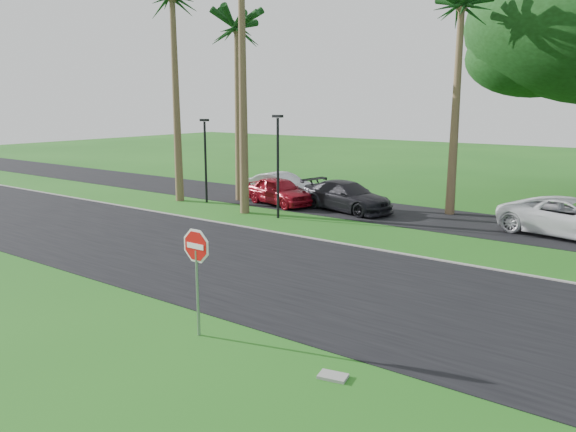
# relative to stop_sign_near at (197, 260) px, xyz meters

# --- Properties ---
(ground) EXTENTS (120.00, 120.00, 0.00)m
(ground) POSITION_rel_stop_sign_near_xyz_m (-0.50, 3.00, -1.77)
(ground) COLOR #1B5515
(ground) RESTS_ON ground
(road) EXTENTS (120.00, 8.00, 0.02)m
(road) POSITION_rel_stop_sign_near_xyz_m (-0.50, 5.00, -1.76)
(road) COLOR black
(road) RESTS_ON ground
(parking_strip) EXTENTS (120.00, 5.00, 0.02)m
(parking_strip) POSITION_rel_stop_sign_near_xyz_m (-0.50, 15.50, -1.76)
(parking_strip) COLOR black
(parking_strip) RESTS_ON ground
(curb) EXTENTS (120.00, 0.12, 0.06)m
(curb) POSITION_rel_stop_sign_near_xyz_m (-0.50, 9.05, -1.74)
(curb) COLOR gray
(curb) RESTS_ON ground
(stop_sign_near) EXTENTS (1.05, 0.07, 2.62)m
(stop_sign_near) POSITION_rel_stop_sign_near_xyz_m (0.00, 0.00, 0.00)
(stop_sign_near) COLOR gray
(stop_sign_near) RESTS_ON ground
(palm_left_far) EXTENTS (5.00, 5.00, 11.50)m
(palm_left_far) POSITION_rel_stop_sign_near_xyz_m (-13.50, 12.00, 8.36)
(palm_left_far) COLOR brown
(palm_left_far) RESTS_ON ground
(palm_left_mid) EXTENTS (5.00, 5.00, 10.00)m
(palm_left_mid) POSITION_rel_stop_sign_near_xyz_m (-11.00, 14.00, 6.90)
(palm_left_mid) COLOR brown
(palm_left_mid) RESTS_ON ground
(palm_center) EXTENTS (5.00, 5.00, 10.50)m
(palm_center) POSITION_rel_stop_sign_near_xyz_m (-0.50, 17.00, 7.39)
(palm_center) COLOR brown
(palm_center) RESTS_ON ground
(streetlight_left) EXTENTS (0.45, 0.25, 4.34)m
(streetlight_left) POSITION_rel_stop_sign_near_xyz_m (-12.00, 12.50, 0.72)
(streetlight_left) COLOR black
(streetlight_left) RESTS_ON ground
(streetlight_right) EXTENTS (0.45, 0.25, 4.64)m
(streetlight_right) POSITION_rel_stop_sign_near_xyz_m (-6.50, 11.50, 0.88)
(streetlight_right) COLOR black
(streetlight_right) RESTS_ON ground
(car_silver) EXTENTS (4.17, 1.51, 1.37)m
(car_silver) POSITION_rel_stop_sign_near_xyz_m (-9.52, 15.86, -1.09)
(car_silver) COLOR #A2A6A9
(car_silver) RESTS_ON ground
(car_red) EXTENTS (4.41, 2.62, 1.41)m
(car_red) POSITION_rel_stop_sign_near_xyz_m (-8.41, 14.14, -1.07)
(car_red) COLOR maroon
(car_red) RESTS_ON ground
(car_dark) EXTENTS (5.16, 2.89, 1.41)m
(car_dark) POSITION_rel_stop_sign_near_xyz_m (-4.82, 14.76, -1.07)
(car_dark) COLOR black
(car_dark) RESTS_ON ground
(car_minivan) EXTENTS (5.84, 3.56, 1.51)m
(car_minivan) POSITION_rel_stop_sign_near_xyz_m (5.01, 15.31, -1.02)
(car_minivan) COLOR white
(car_minivan) RESTS_ON ground
(utility_slab) EXTENTS (0.61, 0.46, 0.06)m
(utility_slab) POSITION_rel_stop_sign_near_xyz_m (3.52, 0.09, -1.74)
(utility_slab) COLOR gray
(utility_slab) RESTS_ON ground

